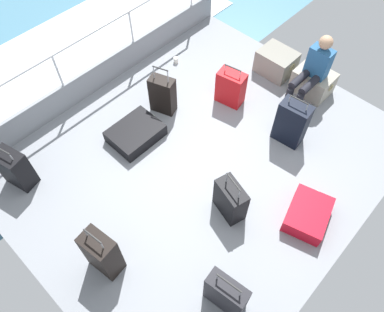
{
  "coord_description": "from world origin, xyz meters",
  "views": [
    {
      "loc": [
        1.97,
        -2.29,
        4.36
      ],
      "look_at": [
        0.01,
        -0.21,
        0.25
      ],
      "focal_mm": 34.65,
      "sensor_mm": 36.0,
      "label": 1
    }
  ],
  "objects_px": {
    "cargo_crate_0": "(276,62)",
    "cargo_crate_1": "(313,82)",
    "suitcase_0": "(292,123)",
    "suitcase_4": "(226,294)",
    "suitcase_7": "(102,253)",
    "suitcase_2": "(308,214)",
    "suitcase_1": "(230,200)",
    "suitcase_5": "(231,88)",
    "suitcase_3": "(136,133)",
    "passenger_seated": "(313,70)",
    "paper_cup": "(176,60)",
    "suitcase_6": "(15,168)",
    "suitcase_8": "(163,95)"
  },
  "relations": [
    {
      "from": "suitcase_8",
      "to": "paper_cup",
      "type": "height_order",
      "value": "suitcase_8"
    },
    {
      "from": "suitcase_2",
      "to": "suitcase_4",
      "type": "relative_size",
      "value": 1.06
    },
    {
      "from": "suitcase_1",
      "to": "suitcase_7",
      "type": "xyz_separation_m",
      "value": [
        -0.59,
        -1.54,
        0.08
      ]
    },
    {
      "from": "cargo_crate_0",
      "to": "suitcase_1",
      "type": "bearing_deg",
      "value": -66.15
    },
    {
      "from": "suitcase_5",
      "to": "cargo_crate_1",
      "type": "bearing_deg",
      "value": 52.74
    },
    {
      "from": "suitcase_3",
      "to": "suitcase_8",
      "type": "distance_m",
      "value": 0.72
    },
    {
      "from": "suitcase_2",
      "to": "suitcase_5",
      "type": "xyz_separation_m",
      "value": [
        -2.04,
        0.91,
        0.17
      ]
    },
    {
      "from": "suitcase_8",
      "to": "passenger_seated",
      "type": "bearing_deg",
      "value": 50.12
    },
    {
      "from": "suitcase_2",
      "to": "suitcase_8",
      "type": "xyz_separation_m",
      "value": [
        -2.68,
        0.06,
        0.2
      ]
    },
    {
      "from": "cargo_crate_0",
      "to": "suitcase_6",
      "type": "relative_size",
      "value": 0.87
    },
    {
      "from": "cargo_crate_0",
      "to": "suitcase_4",
      "type": "relative_size",
      "value": 0.89
    },
    {
      "from": "suitcase_3",
      "to": "suitcase_2",
      "type": "bearing_deg",
      "value": 13.52
    },
    {
      "from": "suitcase_3",
      "to": "suitcase_6",
      "type": "bearing_deg",
      "value": -110.17
    },
    {
      "from": "passenger_seated",
      "to": "paper_cup",
      "type": "height_order",
      "value": "passenger_seated"
    },
    {
      "from": "cargo_crate_0",
      "to": "suitcase_8",
      "type": "bearing_deg",
      "value": -111.79
    },
    {
      "from": "suitcase_2",
      "to": "suitcase_6",
      "type": "distance_m",
      "value": 3.82
    },
    {
      "from": "suitcase_6",
      "to": "suitcase_8",
      "type": "xyz_separation_m",
      "value": [
        0.46,
        2.24,
        0.01
      ]
    },
    {
      "from": "suitcase_0",
      "to": "suitcase_4",
      "type": "bearing_deg",
      "value": -70.84
    },
    {
      "from": "passenger_seated",
      "to": "suitcase_1",
      "type": "bearing_deg",
      "value": -79.88
    },
    {
      "from": "passenger_seated",
      "to": "suitcase_4",
      "type": "relative_size",
      "value": 1.56
    },
    {
      "from": "suitcase_3",
      "to": "suitcase_6",
      "type": "distance_m",
      "value": 1.67
    },
    {
      "from": "suitcase_3",
      "to": "suitcase_7",
      "type": "bearing_deg",
      "value": -52.0
    },
    {
      "from": "suitcase_3",
      "to": "paper_cup",
      "type": "distance_m",
      "value": 1.74
    },
    {
      "from": "cargo_crate_0",
      "to": "passenger_seated",
      "type": "relative_size",
      "value": 0.57
    },
    {
      "from": "suitcase_5",
      "to": "suitcase_6",
      "type": "distance_m",
      "value": 3.27
    },
    {
      "from": "cargo_crate_1",
      "to": "suitcase_4",
      "type": "height_order",
      "value": "suitcase_4"
    },
    {
      "from": "suitcase_1",
      "to": "suitcase_3",
      "type": "bearing_deg",
      "value": -178.95
    },
    {
      "from": "cargo_crate_0",
      "to": "suitcase_1",
      "type": "xyz_separation_m",
      "value": [
        1.12,
        -2.54,
        0.07
      ]
    },
    {
      "from": "suitcase_2",
      "to": "suitcase_3",
      "type": "bearing_deg",
      "value": -166.48
    },
    {
      "from": "passenger_seated",
      "to": "suitcase_8",
      "type": "distance_m",
      "value": 2.28
    },
    {
      "from": "cargo_crate_0",
      "to": "passenger_seated",
      "type": "height_order",
      "value": "passenger_seated"
    },
    {
      "from": "cargo_crate_0",
      "to": "cargo_crate_1",
      "type": "height_order",
      "value": "cargo_crate_0"
    },
    {
      "from": "suitcase_7",
      "to": "suitcase_4",
      "type": "bearing_deg",
      "value": 26.17
    },
    {
      "from": "passenger_seated",
      "to": "suitcase_2",
      "type": "relative_size",
      "value": 1.47
    },
    {
      "from": "suitcase_1",
      "to": "suitcase_2",
      "type": "relative_size",
      "value": 0.96
    },
    {
      "from": "cargo_crate_0",
      "to": "cargo_crate_1",
      "type": "relative_size",
      "value": 0.99
    },
    {
      "from": "cargo_crate_1",
      "to": "passenger_seated",
      "type": "relative_size",
      "value": 0.58
    },
    {
      "from": "suitcase_5",
      "to": "suitcase_8",
      "type": "bearing_deg",
      "value": -126.88
    },
    {
      "from": "passenger_seated",
      "to": "suitcase_4",
      "type": "xyz_separation_m",
      "value": [
        1.12,
        -3.29,
        -0.28
      ]
    },
    {
      "from": "suitcase_0",
      "to": "suitcase_7",
      "type": "height_order",
      "value": "suitcase_7"
    },
    {
      "from": "suitcase_2",
      "to": "suitcase_1",
      "type": "bearing_deg",
      "value": -143.89
    },
    {
      "from": "cargo_crate_1",
      "to": "suitcase_4",
      "type": "xyz_separation_m",
      "value": [
        1.12,
        -3.47,
        0.09
      ]
    },
    {
      "from": "cargo_crate_1",
      "to": "suitcase_1",
      "type": "relative_size",
      "value": 0.89
    },
    {
      "from": "suitcase_7",
      "to": "suitcase_3",
      "type": "bearing_deg",
      "value": 128.0
    },
    {
      "from": "suitcase_7",
      "to": "suitcase_8",
      "type": "relative_size",
      "value": 1.01
    },
    {
      "from": "suitcase_8",
      "to": "paper_cup",
      "type": "xyz_separation_m",
      "value": [
        -0.62,
        0.9,
        -0.26
      ]
    },
    {
      "from": "suitcase_0",
      "to": "suitcase_2",
      "type": "distance_m",
      "value": 1.32
    },
    {
      "from": "passenger_seated",
      "to": "cargo_crate_0",
      "type": "bearing_deg",
      "value": 167.64
    },
    {
      "from": "passenger_seated",
      "to": "paper_cup",
      "type": "distance_m",
      "value": 2.3
    },
    {
      "from": "suitcase_2",
      "to": "paper_cup",
      "type": "height_order",
      "value": "suitcase_2"
    }
  ]
}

